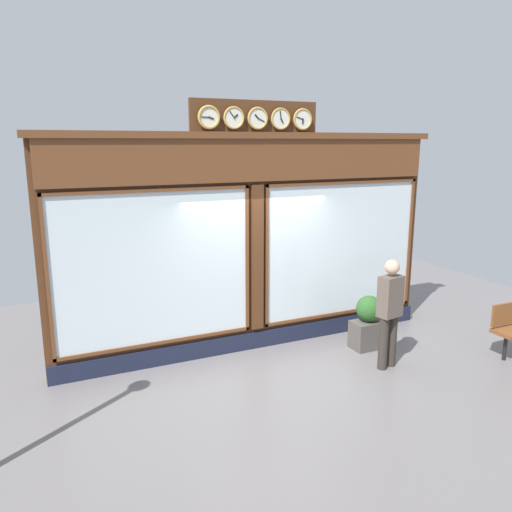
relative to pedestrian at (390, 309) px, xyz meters
The scene contains 5 objects.
ground_plane 2.16m from the pedestrian, 40.25° to the left, with size 14.00×14.00×0.00m, color slate.
shop_facade 2.39m from the pedestrian, 48.33° to the right, with size 6.66×0.42×3.99m.
pedestrian is the anchor object (origin of this frame).
planter_box 1.04m from the pedestrian, 105.35° to the right, with size 0.56×0.36×0.47m, color #4C4742.
planter_shrub 0.80m from the pedestrian, 105.35° to the right, with size 0.43×0.43×0.43m, color #285623.
Camera 1 is at (3.36, 7.24, 3.37)m, focal length 35.59 mm.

